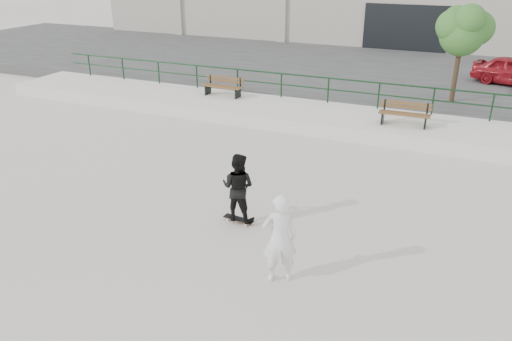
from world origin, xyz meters
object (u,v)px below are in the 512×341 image
at_px(bench_left, 223,87).
at_px(skateboard, 239,219).
at_px(seated_skater, 280,238).
at_px(standing_skater, 238,187).
at_px(bench_right, 405,114).
at_px(tree, 464,28).

relative_size(bench_left, skateboard, 2.15).
relative_size(skateboard, seated_skater, 0.42).
distance_m(standing_skater, seated_skater, 2.49).
height_order(bench_right, tree, tree).
xyz_separation_m(bench_right, skateboard, (-2.75, -7.72, -0.82)).
xyz_separation_m(bench_left, skateboard, (4.80, -8.66, -0.82)).
height_order(bench_left, standing_skater, standing_skater).
height_order(bench_right, standing_skater, standing_skater).
xyz_separation_m(tree, skateboard, (-4.11, -11.61, -3.30)).
distance_m(bench_right, skateboard, 8.24).
xyz_separation_m(bench_left, standing_skater, (4.80, -8.66, 0.05)).
relative_size(tree, standing_skater, 2.26).
distance_m(tree, skateboard, 12.75).
bearing_deg(skateboard, bench_left, 125.44).
height_order(skateboard, standing_skater, standing_skater).
relative_size(bench_right, skateboard, 2.20).
height_order(bench_right, skateboard, bench_right).
distance_m(bench_left, tree, 9.71).
distance_m(skateboard, standing_skater, 0.87).
distance_m(tree, seated_skater, 13.81).
relative_size(tree, skateboard, 4.81).
bearing_deg(tree, seated_skater, -100.02).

